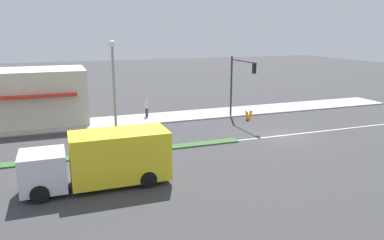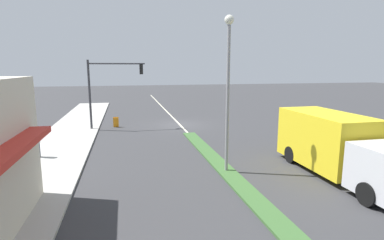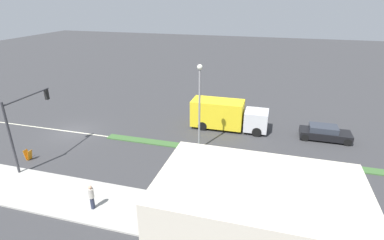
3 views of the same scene
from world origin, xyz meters
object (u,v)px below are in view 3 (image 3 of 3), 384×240
(pedestrian, at_px, (92,197))
(suv_black, at_px, (325,133))
(traffic_signal_main, at_px, (23,119))
(delivery_truck, at_px, (226,115))
(warning_aframe_sign, at_px, (28,155))
(street_lamp, at_px, (200,97))

(pedestrian, xyz_separation_m, suv_black, (-14.67, 15.10, -0.34))
(traffic_signal_main, xyz_separation_m, delivery_truck, (-11.12, 13.57, -2.43))
(traffic_signal_main, relative_size, warning_aframe_sign, 6.69)
(warning_aframe_sign, bearing_deg, street_lamp, 113.38)
(traffic_signal_main, relative_size, pedestrian, 3.36)
(warning_aframe_sign, xyz_separation_m, suv_black, (-10.61, 23.73, 0.23))
(pedestrian, height_order, suv_black, pedestrian)
(warning_aframe_sign, relative_size, suv_black, 0.19)
(pedestrian, bearing_deg, traffic_signal_main, -114.63)
(street_lamp, bearing_deg, warning_aframe_sign, -66.62)
(warning_aframe_sign, xyz_separation_m, delivery_truck, (-10.61, 14.46, 1.04))
(pedestrian, height_order, warning_aframe_sign, pedestrian)
(traffic_signal_main, xyz_separation_m, pedestrian, (3.55, 7.73, -2.90))
(traffic_signal_main, relative_size, street_lamp, 0.76)
(traffic_signal_main, bearing_deg, street_lamp, 116.89)
(pedestrian, relative_size, suv_black, 0.37)
(street_lamp, xyz_separation_m, delivery_truck, (-5.00, 1.50, -3.31))
(street_lamp, bearing_deg, suv_black, 114.92)
(street_lamp, distance_m, pedestrian, 11.25)
(traffic_signal_main, relative_size, delivery_truck, 0.75)
(traffic_signal_main, height_order, delivery_truck, traffic_signal_main)
(traffic_signal_main, distance_m, warning_aframe_sign, 3.62)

